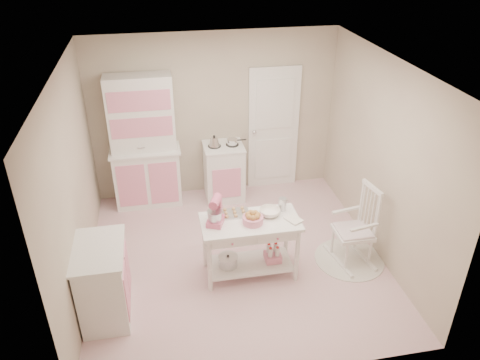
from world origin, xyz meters
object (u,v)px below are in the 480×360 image
rocking_chair (354,226)px  stand_mixer (215,212)px  stove (224,172)px  hutch (144,143)px  base_cabinet (104,282)px  work_table (250,247)px  bread_basket (253,220)px

rocking_chair → stand_mixer: stand_mixer is taller
stove → rocking_chair: 2.37m
stove → hutch: bearing=177.6°
rocking_chair → base_cabinet: bearing=176.9°
work_table → stand_mixer: bearing=177.3°
stand_mixer → rocking_chair: bearing=21.6°
base_cabinet → bread_basket: 1.84m
base_cabinet → rocking_chair: rocking_chair is taller
work_table → stove: bearing=90.7°
stove → bread_basket: size_ratio=3.68×
stove → work_table: size_ratio=0.77×
stove → work_table: bearing=-89.3°
stove → rocking_chair: (1.39, -1.92, 0.09)m
stove → stand_mixer: stand_mixer is taller
stove → base_cabinet: 2.88m
stove → base_cabinet: (-1.72, -2.31, 0.00)m
hutch → stand_mixer: 2.12m
base_cabinet → rocking_chair: (3.11, 0.39, 0.09)m
stove → base_cabinet: same height
bread_basket → stand_mixer: bearing=171.0°
hutch → bread_basket: (1.25, -2.03, -0.19)m
rocking_chair → bread_basket: size_ratio=4.40×
rocking_chair → bread_basket: 1.38m
hutch → rocking_chair: 3.29m
work_table → bread_basket: (0.02, -0.05, 0.45)m
hutch → stand_mixer: bearing=-67.6°
stand_mixer → base_cabinet: bearing=-140.9°
rocking_chair → bread_basket: rocking_chair is taller
bread_basket → base_cabinet: bearing=-169.3°
stand_mixer → hutch: bearing=134.5°
base_cabinet → work_table: size_ratio=0.77×
hutch → bread_basket: bearing=-58.4°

